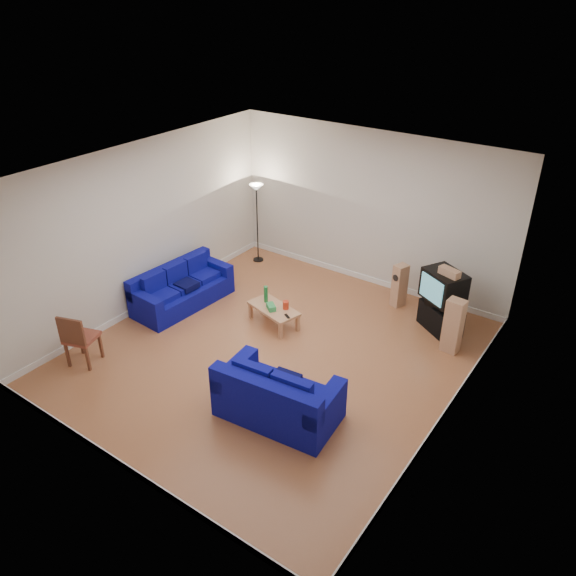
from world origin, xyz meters
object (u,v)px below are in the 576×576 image
Objects in this scene: sofa_three_seat at (181,290)px; television at (444,286)px; sofa_loveseat at (277,400)px; tv_stand at (440,318)px; coffee_table at (274,310)px.

television is at bearing 118.47° from sofa_three_seat.
tv_stand is (1.05, 3.62, -0.08)m from sofa_loveseat.
television is at bearing 32.79° from coffee_table.
sofa_three_seat is 2.00m from coffee_table.
coffee_table is 1.23× the size of television.
sofa_three_seat reaches higher than tv_stand.
television reaches higher than coffee_table.
sofa_three_seat is 4.98m from television.
sofa_loveseat is at bearing -73.30° from tv_stand.
sofa_loveseat reaches higher than sofa_three_seat.
tv_stand is at bearing 31.85° from coffee_table.
coffee_table is at bearing 121.80° from sofa_loveseat.
coffee_table is 1.35× the size of tv_stand.
tv_stand is at bearing 117.93° from sofa_three_seat.
television is (1.01, 3.66, 0.55)m from sofa_loveseat.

